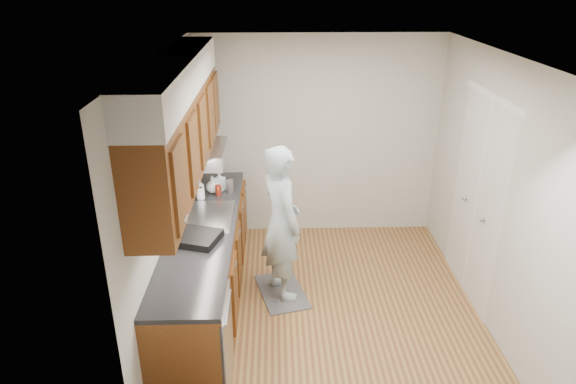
# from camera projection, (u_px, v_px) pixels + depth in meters

# --- Properties ---
(floor) EXTENTS (3.50, 3.50, 0.00)m
(floor) POSITION_uv_depth(u_px,v_px,m) (328.00, 307.00, 5.21)
(floor) COLOR olive
(floor) RESTS_ON ground
(ceiling) EXTENTS (3.50, 3.50, 0.00)m
(ceiling) POSITION_uv_depth(u_px,v_px,m) (337.00, 56.00, 4.22)
(ceiling) COLOR white
(ceiling) RESTS_ON wall_left
(wall_left) EXTENTS (0.02, 3.50, 2.50)m
(wall_left) POSITION_uv_depth(u_px,v_px,m) (168.00, 197.00, 4.68)
(wall_left) COLOR #B7B6AC
(wall_left) RESTS_ON floor
(wall_right) EXTENTS (0.02, 3.50, 2.50)m
(wall_right) POSITION_uv_depth(u_px,v_px,m) (493.00, 193.00, 4.75)
(wall_right) COLOR #B7B6AC
(wall_right) RESTS_ON floor
(wall_back) EXTENTS (3.00, 0.02, 2.50)m
(wall_back) POSITION_uv_depth(u_px,v_px,m) (317.00, 138.00, 6.32)
(wall_back) COLOR #B7B6AC
(wall_back) RESTS_ON floor
(counter) EXTENTS (0.64, 2.80, 1.30)m
(counter) POSITION_uv_depth(u_px,v_px,m) (206.00, 268.00, 4.98)
(counter) COLOR brown
(counter) RESTS_ON floor
(upper_cabinets) EXTENTS (0.47, 2.80, 1.21)m
(upper_cabinets) POSITION_uv_depth(u_px,v_px,m) (181.00, 121.00, 4.44)
(upper_cabinets) COLOR brown
(upper_cabinets) RESTS_ON wall_left
(closet_door) EXTENTS (0.02, 1.22, 2.05)m
(closet_door) POSITION_uv_depth(u_px,v_px,m) (476.00, 202.00, 5.12)
(closet_door) COLOR white
(closet_door) RESTS_ON wall_right
(floor_mat) EXTENTS (0.61, 0.83, 0.01)m
(floor_mat) POSITION_uv_depth(u_px,v_px,m) (282.00, 291.00, 5.46)
(floor_mat) COLOR #57575A
(floor_mat) RESTS_ON floor
(person) EXTENTS (0.67, 0.77, 1.84)m
(person) POSITION_uv_depth(u_px,v_px,m) (281.00, 213.00, 5.09)
(person) COLOR #A1BBC4
(person) RESTS_ON floor_mat
(soap_bottle_a) EXTENTS (0.11, 0.11, 0.24)m
(soap_bottle_a) POSITION_uv_depth(u_px,v_px,m) (200.00, 189.00, 5.32)
(soap_bottle_a) COLOR white
(soap_bottle_a) RESTS_ON counter
(soap_bottle_b) EXTENTS (0.12, 0.13, 0.21)m
(soap_bottle_b) POSITION_uv_depth(u_px,v_px,m) (220.00, 181.00, 5.57)
(soap_bottle_b) COLOR white
(soap_bottle_b) RESTS_ON counter
(soap_bottle_c) EXTENTS (0.19, 0.19, 0.18)m
(soap_bottle_c) POSITION_uv_depth(u_px,v_px,m) (213.00, 184.00, 5.52)
(soap_bottle_c) COLOR white
(soap_bottle_c) RESTS_ON counter
(soda_can) EXTENTS (0.08, 0.08, 0.11)m
(soda_can) POSITION_uv_depth(u_px,v_px,m) (218.00, 190.00, 5.46)
(soda_can) COLOR red
(soda_can) RESTS_ON counter
(steel_can) EXTENTS (0.09, 0.09, 0.14)m
(steel_can) POSITION_uv_depth(u_px,v_px,m) (230.00, 186.00, 5.54)
(steel_can) COLOR #A5A5AA
(steel_can) RESTS_ON counter
(dish_rack) EXTENTS (0.50, 0.45, 0.06)m
(dish_rack) POSITION_uv_depth(u_px,v_px,m) (195.00, 238.00, 4.54)
(dish_rack) COLOR black
(dish_rack) RESTS_ON counter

